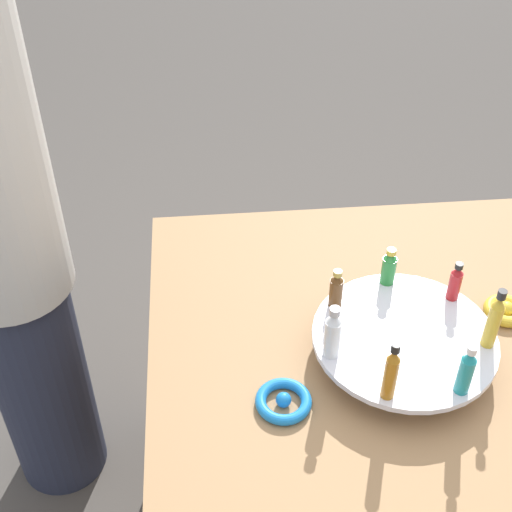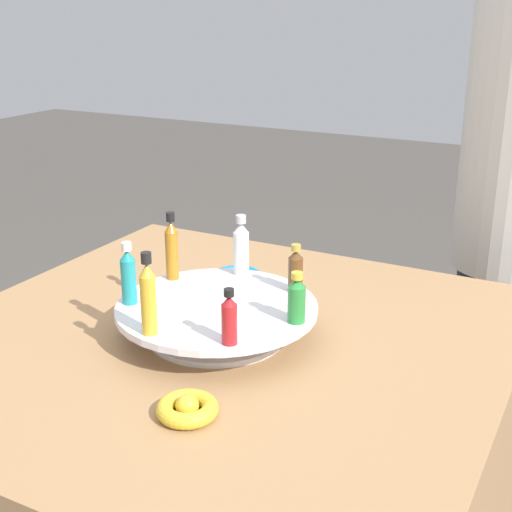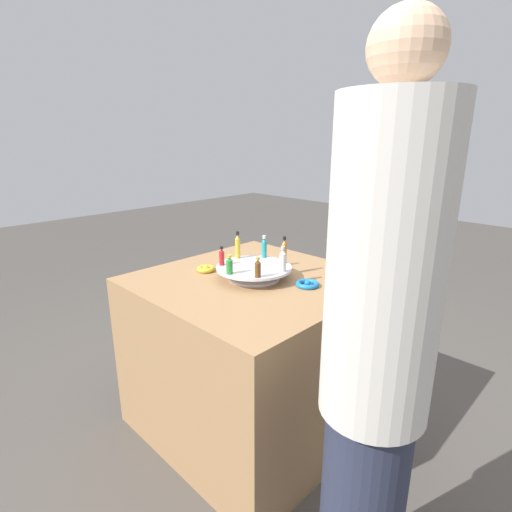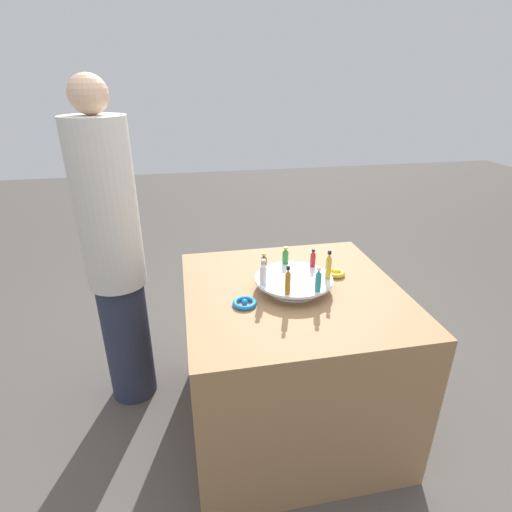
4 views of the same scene
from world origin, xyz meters
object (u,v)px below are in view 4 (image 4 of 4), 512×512
(bottle_brown, at_px, (264,263))
(person_figure, at_px, (114,257))
(bottle_clear, at_px, (263,273))
(ribbon_bow_gold, at_px, (336,273))
(ribbon_bow_blue, at_px, (245,303))
(display_stand, at_px, (294,282))
(bottle_teal, at_px, (318,280))
(bottle_gold, at_px, (329,266))
(bottle_green, at_px, (286,256))
(bottle_red, at_px, (313,259))
(bottle_amber, at_px, (288,281))

(bottle_brown, relative_size, person_figure, 0.05)
(bottle_clear, xyz_separation_m, ribbon_bow_gold, (-0.38, -0.13, -0.10))
(person_figure, bearing_deg, ribbon_bow_blue, -14.47)
(display_stand, height_order, bottle_clear, bottle_clear)
(bottle_teal, height_order, person_figure, person_figure)
(ribbon_bow_gold, bearing_deg, bottle_gold, 53.86)
(bottle_green, relative_size, ribbon_bow_gold, 0.97)
(bottle_gold, xyz_separation_m, bottle_green, (0.14, -0.18, -0.02))
(bottle_teal, xyz_separation_m, ribbon_bow_blue, (0.30, -0.04, -0.10))
(bottle_red, height_order, bottle_green, bottle_red)
(bottle_gold, height_order, person_figure, person_figure)
(bottle_clear, bearing_deg, bottle_green, -128.87)
(bottle_clear, xyz_separation_m, bottle_brown, (-0.03, -0.13, -0.01))
(display_stand, height_order, ribbon_bow_gold, display_stand)
(ribbon_bow_blue, bearing_deg, ribbon_bow_gold, -158.66)
(display_stand, distance_m, bottle_amber, 0.17)
(bottle_green, height_order, person_figure, person_figure)
(bottle_clear, height_order, ribbon_bow_blue, bottle_clear)
(bottle_green, height_order, ribbon_bow_gold, bottle_green)
(bottle_gold, height_order, bottle_green, bottle_gold)
(bottle_amber, bearing_deg, person_figure, -33.71)
(bottle_brown, distance_m, ribbon_bow_gold, 0.36)
(bottle_clear, bearing_deg, ribbon_bow_blue, 33.25)
(display_stand, relative_size, bottle_clear, 3.00)
(bottle_amber, distance_m, bottle_red, 0.29)
(bottle_amber, relative_size, person_figure, 0.08)
(ribbon_bow_gold, bearing_deg, bottle_red, 0.26)
(ribbon_bow_blue, height_order, person_figure, person_figure)
(person_figure, bearing_deg, bottle_green, 9.40)
(bottle_teal, distance_m, bottle_green, 0.29)
(bottle_brown, bearing_deg, ribbon_bow_gold, 179.89)
(bottle_teal, distance_m, bottle_brown, 0.29)
(bottle_teal, bearing_deg, bottle_gold, -128.87)
(bottle_teal, bearing_deg, bottle_amber, -0.30)
(bottle_teal, xyz_separation_m, bottle_red, (-0.05, -0.23, -0.01))
(bottle_brown, relative_size, ribbon_bow_blue, 0.86)
(display_stand, xyz_separation_m, bottle_green, (-0.00, -0.15, 0.06))
(bottle_amber, bearing_deg, ribbon_bow_gold, -143.19)
(bottle_gold, bearing_deg, bottle_clear, -0.30)
(ribbon_bow_blue, xyz_separation_m, person_figure, (0.57, -0.45, 0.06))
(bottle_green, bearing_deg, bottle_clear, 51.13)
(ribbon_bow_gold, xyz_separation_m, ribbon_bow_blue, (0.47, 0.19, -0.00))
(ribbon_bow_blue, bearing_deg, bottle_clear, -146.75)
(bottle_gold, distance_m, bottle_red, 0.13)
(bottle_teal, bearing_deg, bottle_green, -77.45)
(bottle_amber, distance_m, bottle_gold, 0.23)
(bottle_teal, bearing_deg, bottle_brown, -51.73)
(bottle_gold, distance_m, ribbon_bow_gold, 0.19)
(bottle_red, bearing_deg, bottle_amber, 51.13)
(bottle_amber, xyz_separation_m, bottle_red, (-0.18, -0.23, -0.02))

